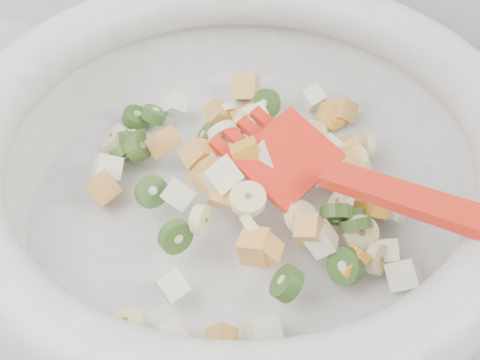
# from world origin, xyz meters

# --- Properties ---
(mixing_bowl) EXTENTS (0.49, 0.44, 0.15)m
(mixing_bowl) POSITION_xyz_m (0.17, 1.50, 0.97)
(mixing_bowl) COLOR silver
(mixing_bowl) RESTS_ON counter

